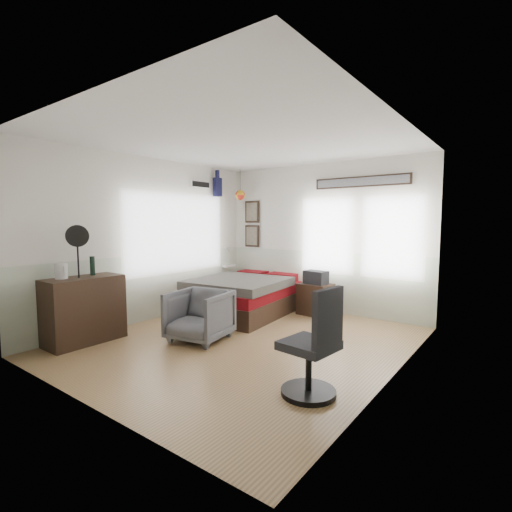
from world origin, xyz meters
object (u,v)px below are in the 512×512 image
object	(u,v)px
bed	(245,296)
armchair	(199,315)
nightstand	(316,299)
task_chair	(314,353)
dresser	(84,310)

from	to	relation	value
bed	armchair	xyz separation A→B (m)	(0.44, -1.57, 0.03)
bed	nightstand	bearing A→B (deg)	27.50
bed	task_chair	distance (m)	3.29
bed	nightstand	xyz separation A→B (m)	(1.06, 0.69, -0.04)
armchair	bed	bearing A→B (deg)	95.28
bed	task_chair	size ratio (longest dim) A/B	2.06
task_chair	armchair	bearing A→B (deg)	171.58
bed	dresser	bearing A→B (deg)	-112.40
armchair	task_chair	world-z (taller)	task_chair
dresser	nightstand	world-z (taller)	dresser
armchair	nightstand	xyz separation A→B (m)	(0.62, 2.26, -0.07)
dresser	task_chair	bearing A→B (deg)	7.74
nightstand	task_chair	bearing A→B (deg)	-59.73
nightstand	task_chair	distance (m)	3.17
bed	task_chair	bearing A→B (deg)	-45.99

